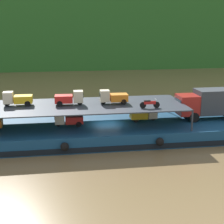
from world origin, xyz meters
name	(u,v)px	position (x,y,z in m)	size (l,w,h in m)	color
ground_plane	(107,138)	(0.00, 0.00, 0.00)	(400.00, 400.00, 0.00)	brown
cargo_barge	(107,131)	(0.00, -0.03, 0.75)	(31.92, 8.43, 1.50)	navy
covered_lorry	(211,103)	(10.98, 0.35, 3.19)	(7.89, 2.42, 3.10)	maroon
cargo_rack	(68,106)	(-3.80, 0.00, 3.44)	(22.72, 7.02, 2.00)	#2D333D
mini_truck_lower_aft	(68,119)	(-3.79, -0.12, 2.19)	(2.75, 1.21, 1.38)	red
mini_truck_lower_mid	(144,114)	(3.92, 0.59, 2.19)	(2.74, 1.20, 1.38)	gold
mini_truck_upper_mid	(17,99)	(-8.56, 0.70, 4.19)	(2.76, 1.23, 1.38)	gold
mini_truck_upper_fore	(70,98)	(-3.60, 0.24, 4.19)	(2.77, 1.25, 1.38)	red
mini_truck_upper_bow	(113,97)	(0.64, 0.09, 4.19)	(2.77, 1.25, 1.38)	orange
motorcycle_upper_port	(150,104)	(3.74, -2.11, 3.93)	(1.90, 0.55, 0.87)	black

